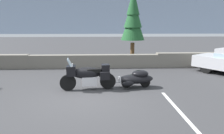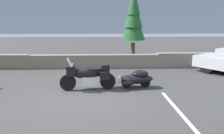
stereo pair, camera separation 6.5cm
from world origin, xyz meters
name	(u,v)px [view 2 (the right image)]	position (x,y,z in m)	size (l,w,h in m)	color
ground_plane	(88,96)	(0.00, 0.00, 0.00)	(80.00, 80.00, 0.00)	#38383A
stone_guard_wall	(95,61)	(0.04, 5.36, 0.44)	(24.00, 0.55, 0.92)	slate
distant_ridgeline	(102,13)	(0.00, 95.34, 8.00)	(240.00, 80.00, 16.00)	#8C9EB7
touring_motorcycle	(88,75)	(-0.04, 0.87, 0.62)	(2.31, 0.88, 1.33)	black
car_shaped_trailer	(136,78)	(2.01, 1.08, 0.41)	(2.23, 0.87, 0.76)	black
pine_tree_tall	(134,17)	(2.64, 6.74, 3.15)	(1.60, 1.60, 5.03)	brown
parking_stripe_marker	(179,111)	(2.96, -1.50, 0.00)	(0.12, 3.60, 0.01)	silver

